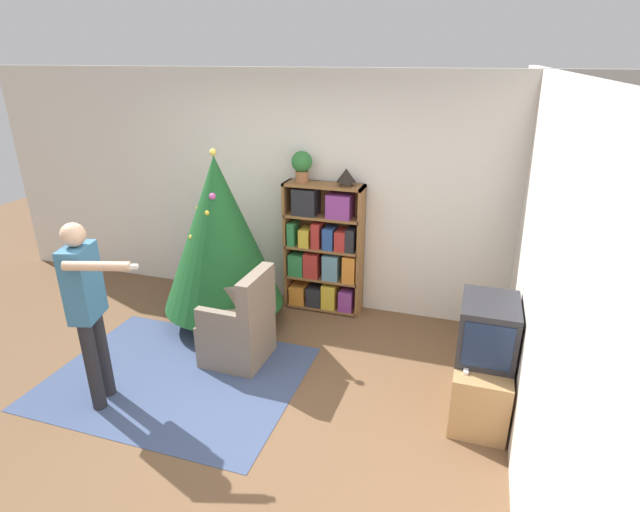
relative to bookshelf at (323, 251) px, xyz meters
The scene contains 14 objects.
ground_plane 2.03m from the bookshelf, 98.41° to the right, with size 14.00×14.00×0.00m, color brown.
wall_back 0.69m from the bookshelf, 143.56° to the left, with size 8.00×0.10×2.60m.
wall_right 2.83m from the bookshelf, 43.03° to the right, with size 0.10×8.00×2.60m.
area_rug 2.02m from the bookshelf, 117.27° to the right, with size 2.21×1.69×0.01m.
bookshelf is the anchor object (origin of this frame).
tv_stand 2.21m from the bookshelf, 36.46° to the right, with size 0.43×0.89×0.51m.
television 2.16m from the bookshelf, 36.51° to the right, with size 0.43×0.55×0.47m.
game_remote 2.24m from the bookshelf, 43.96° to the right, with size 0.04×0.12×0.02m.
christmas_tree 1.15m from the bookshelf, 146.68° to the right, with size 1.26×1.26×1.88m.
armchair 1.36m from the bookshelf, 109.44° to the right, with size 0.58×0.57×0.92m.
standing_person 2.49m from the bookshelf, 120.30° to the right, with size 0.71×0.45×1.57m.
potted_plant 0.97m from the bookshelf, behind, with size 0.22×0.22×0.33m.
table_lamp 0.89m from the bookshelf, ahead, with size 0.20×0.20×0.18m.
book_pile_near_tree 1.21m from the bookshelf, 116.31° to the right, with size 0.23×0.20×0.11m.
Camera 1 is at (1.80, -3.00, 2.71)m, focal length 28.00 mm.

